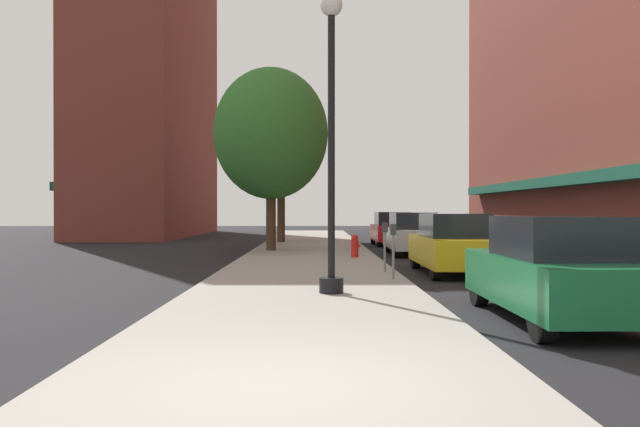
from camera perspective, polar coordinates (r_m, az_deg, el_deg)
name	(u,v)px	position (r m, az deg, el deg)	size (l,w,h in m)	color
ground_plane	(414,256)	(24.15, 8.64, -3.86)	(90.00, 90.00, 0.00)	black
sidewalk_slab	(310,253)	(24.85, -0.89, -3.60)	(4.80, 50.00, 0.12)	gray
building_far_background	(152,82)	(45.10, -15.10, 11.53)	(6.80, 18.00, 21.11)	brown
lamppost	(331,137)	(12.37, 1.05, 7.02)	(0.48, 0.48, 5.90)	black
fire_hydrant	(355,246)	(21.62, 3.20, -2.97)	(0.33, 0.26, 0.79)	red
parking_meter_near	(385,241)	(16.59, 5.95, -2.48)	(0.14, 0.09, 1.31)	slate
parking_meter_far	(393,244)	(14.79, 6.72, -2.82)	(0.14, 0.09, 1.31)	slate
tree_near	(281,147)	(32.17, -3.58, 6.09)	(4.15, 4.15, 7.28)	#422D1E
tree_mid	(271,134)	(25.61, -4.51, 7.29)	(4.65, 4.65, 7.43)	#422D1E
car_green	(556,270)	(10.50, 20.78, -4.89)	(1.80, 4.30, 1.66)	black
car_yellow	(453,245)	(17.52, 12.09, -2.80)	(1.80, 4.30, 1.66)	black
car_silver	(412,234)	(24.71, 8.42, -1.89)	(1.80, 4.30, 1.66)	black
car_red	(392,229)	(31.19, 6.58, -1.42)	(1.80, 4.30, 1.66)	black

